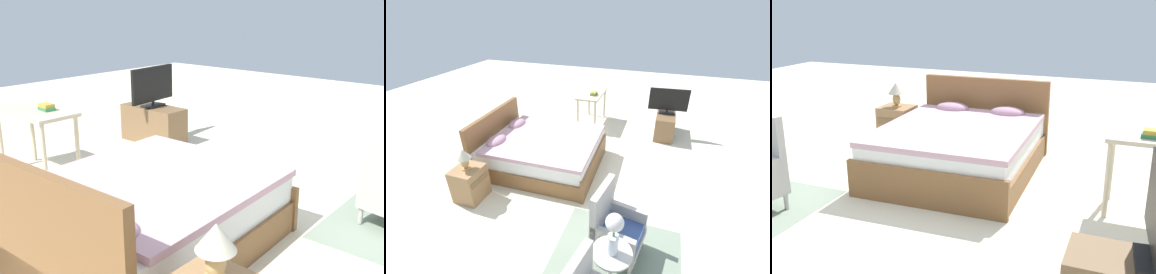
% 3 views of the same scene
% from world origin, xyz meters
% --- Properties ---
extents(ground_plane, '(16.00, 16.00, 0.00)m').
position_xyz_m(ground_plane, '(0.00, 0.00, 0.00)').
color(ground_plane, beige).
extents(bed, '(1.74, 2.08, 0.96)m').
position_xyz_m(bed, '(0.06, 1.00, 0.30)').
color(bed, brown).
rests_on(bed, ground_plane).
extents(table_lamp, '(0.22, 0.22, 0.33)m').
position_xyz_m(table_lamp, '(-1.14, 1.62, 0.76)').
color(table_lamp, tan).
rests_on(table_lamp, nightstand).
extents(tv_stand, '(0.96, 0.40, 0.52)m').
position_xyz_m(tv_stand, '(2.09, -1.13, 0.26)').
color(tv_stand, brown).
rests_on(tv_stand, ground_plane).
extents(tv_flatscreen, '(0.23, 0.83, 0.56)m').
position_xyz_m(tv_flatscreen, '(2.09, -1.13, 0.82)').
color(tv_flatscreen, black).
rests_on(tv_flatscreen, tv_stand).
extents(vanity_desk, '(1.04, 0.52, 0.77)m').
position_xyz_m(vanity_desk, '(2.20, 0.64, 0.65)').
color(vanity_desk, beige).
rests_on(vanity_desk, ground_plane).
extents(book_stack, '(0.21, 0.14, 0.08)m').
position_xyz_m(book_stack, '(2.07, 0.56, 0.81)').
color(book_stack, '#337A47').
rests_on(book_stack, vanity_desk).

